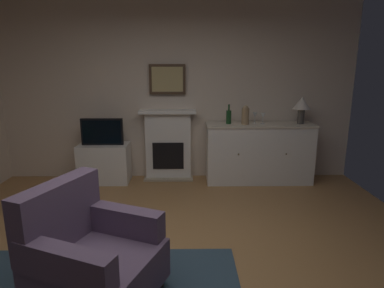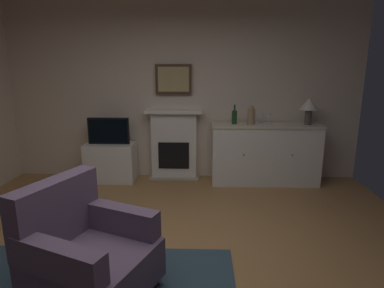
# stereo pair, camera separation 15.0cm
# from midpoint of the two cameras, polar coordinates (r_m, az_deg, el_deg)

# --- Properties ---
(ground_plane) EXTENTS (5.50, 5.35, 0.10)m
(ground_plane) POSITION_cam_midpoint_polar(r_m,az_deg,el_deg) (3.02, -5.72, -22.94)
(ground_plane) COLOR #9E7042
(ground_plane) RESTS_ON ground
(wall_rear) EXTENTS (5.50, 0.06, 2.98)m
(wall_rear) POSITION_cam_midpoint_polar(r_m,az_deg,el_deg) (5.08, -3.64, 10.60)
(wall_rear) COLOR beige
(wall_rear) RESTS_ON ground_plane
(fireplace_unit) EXTENTS (0.87, 0.30, 1.10)m
(fireplace_unit) POSITION_cam_midpoint_polar(r_m,az_deg,el_deg) (5.09, -5.04, -0.12)
(fireplace_unit) COLOR white
(fireplace_unit) RESTS_ON ground_plane
(framed_picture) EXTENTS (0.55, 0.04, 0.45)m
(framed_picture) POSITION_cam_midpoint_polar(r_m,az_deg,el_deg) (5.00, -5.24, 11.29)
(framed_picture) COLOR #473323
(sideboard_cabinet) EXTENTS (1.62, 0.49, 0.91)m
(sideboard_cabinet) POSITION_cam_midpoint_polar(r_m,az_deg,el_deg) (5.04, 10.88, -1.56)
(sideboard_cabinet) COLOR white
(sideboard_cabinet) RESTS_ON ground_plane
(table_lamp) EXTENTS (0.26, 0.26, 0.40)m
(table_lamp) POSITION_cam_midpoint_polar(r_m,az_deg,el_deg) (5.06, 18.00, 6.56)
(table_lamp) COLOR #4C4742
(table_lamp) RESTS_ON sideboard_cabinet
(wine_bottle) EXTENTS (0.08, 0.08, 0.29)m
(wine_bottle) POSITION_cam_midpoint_polar(r_m,az_deg,el_deg) (4.85, 5.61, 4.83)
(wine_bottle) COLOR #193F1E
(wine_bottle) RESTS_ON sideboard_cabinet
(wine_glass_left) EXTENTS (0.07, 0.07, 0.16)m
(wine_glass_left) POSITION_cam_midpoint_polar(r_m,az_deg,el_deg) (4.94, 10.19, 4.99)
(wine_glass_left) COLOR silver
(wine_glass_left) RESTS_ON sideboard_cabinet
(wine_glass_center) EXTENTS (0.07, 0.07, 0.16)m
(wine_glass_center) POSITION_cam_midpoint_polar(r_m,az_deg,el_deg) (4.91, 11.57, 4.88)
(wine_glass_center) COLOR silver
(wine_glass_center) RESTS_ON sideboard_cabinet
(vase_decorative) EXTENTS (0.11, 0.11, 0.28)m
(vase_decorative) POSITION_cam_midpoint_polar(r_m,az_deg,el_deg) (4.83, 8.52, 5.08)
(vase_decorative) COLOR #9E7F5B
(vase_decorative) RESTS_ON sideboard_cabinet
(tv_cabinet) EXTENTS (0.75, 0.42, 0.60)m
(tv_cabinet) POSITION_cam_midpoint_polar(r_m,az_deg,el_deg) (5.17, -15.97, -3.28)
(tv_cabinet) COLOR white
(tv_cabinet) RESTS_ON ground_plane
(tv_set) EXTENTS (0.62, 0.07, 0.40)m
(tv_set) POSITION_cam_midpoint_polar(r_m,az_deg,el_deg) (5.03, -16.40, 2.09)
(tv_set) COLOR black
(tv_set) RESTS_ON tv_cabinet
(armchair) EXTENTS (1.04, 1.01, 0.92)m
(armchair) POSITION_cam_midpoint_polar(r_m,az_deg,el_deg) (2.65, -19.07, -18.15)
(armchair) COLOR #604C66
(armchair) RESTS_ON ground_plane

